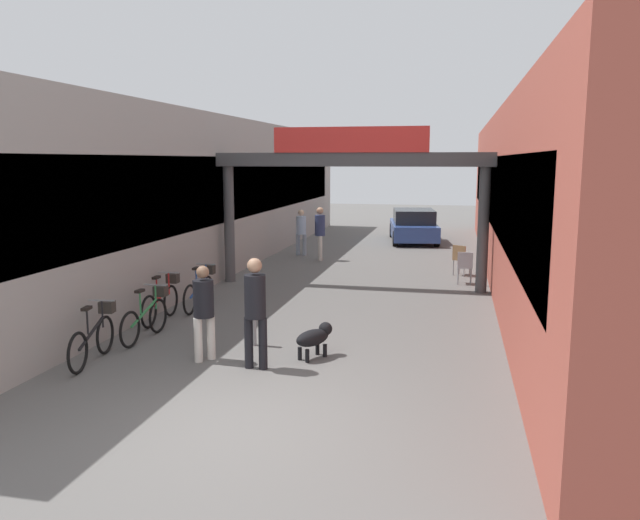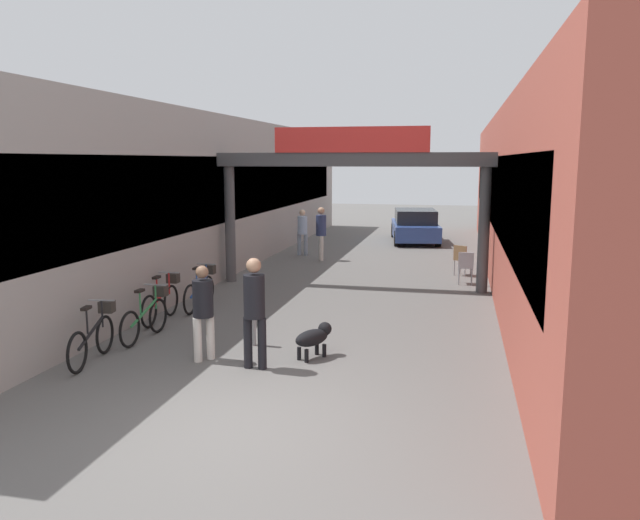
{
  "view_description": "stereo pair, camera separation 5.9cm",
  "coord_description": "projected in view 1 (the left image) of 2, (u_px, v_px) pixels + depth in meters",
  "views": [
    {
      "loc": [
        2.67,
        -7.11,
        3.31
      ],
      "look_at": [
        0.0,
        5.11,
        1.3
      ],
      "focal_mm": 35.0,
      "sensor_mm": 36.0,
      "label": 1
    },
    {
      "loc": [
        2.73,
        -7.1,
        3.31
      ],
      "look_at": [
        0.0,
        5.11,
        1.3
      ],
      "focal_mm": 35.0,
      "sensor_mm": 36.0,
      "label": 2
    }
  ],
  "objects": [
    {
      "name": "bicycle_blue_farthest",
      "position": [
        201.0,
        289.0,
        14.01
      ],
      "size": [
        0.46,
        1.69,
        0.98
      ],
      "color": "black",
      "rests_on": "ground_plane"
    },
    {
      "name": "arcade_sign_gateway",
      "position": [
        351.0,
        175.0,
        16.0
      ],
      "size": [
        7.4,
        0.47,
        4.14
      ],
      "color": "#4C4C4F",
      "rests_on": "ground_plane"
    },
    {
      "name": "storefront_left",
      "position": [
        200.0,
        194.0,
        19.27
      ],
      "size": [
        3.0,
        26.0,
        4.54
      ],
      "color": "#9E9993",
      "rests_on": "ground_plane"
    },
    {
      "name": "pedestrian_companion",
      "position": [
        204.0,
        307.0,
        10.28
      ],
      "size": [
        0.48,
        0.48,
        1.6
      ],
      "color": "silver",
      "rests_on": "ground_plane"
    },
    {
      "name": "pedestrian_elderly_walking",
      "position": [
        301.0,
        229.0,
        21.78
      ],
      "size": [
        0.39,
        0.35,
        1.61
      ],
      "color": "#8C9EB2",
      "rests_on": "ground_plane"
    },
    {
      "name": "bicycle_green_second",
      "position": [
        147.0,
        316.0,
        11.64
      ],
      "size": [
        0.46,
        1.69,
        0.98
      ],
      "color": "black",
      "rests_on": "ground_plane"
    },
    {
      "name": "dog_on_leash",
      "position": [
        315.0,
        337.0,
        10.51
      ],
      "size": [
        0.65,
        0.79,
        0.57
      ],
      "color": "black",
      "rests_on": "ground_plane"
    },
    {
      "name": "cafe_chair_wood_farther",
      "position": [
        461.0,
        257.0,
        17.97
      ],
      "size": [
        0.54,
        0.54,
        0.89
      ],
      "color": "gray",
      "rests_on": "ground_plane"
    },
    {
      "name": "storefront_right",
      "position": [
        547.0,
        198.0,
        17.12
      ],
      "size": [
        3.0,
        26.0,
        4.54
      ],
      "color": "#B25142",
      "rests_on": "ground_plane"
    },
    {
      "name": "ground_plane",
      "position": [
        234.0,
        423.0,
        7.95
      ],
      "size": [
        80.0,
        80.0,
        0.0
      ],
      "primitive_type": "plane",
      "color": "#605E5B"
    },
    {
      "name": "parked_car_blue",
      "position": [
        413.0,
        226.0,
        25.45
      ],
      "size": [
        2.31,
        4.21,
        1.33
      ],
      "color": "#2D478C",
      "rests_on": "ground_plane"
    },
    {
      "name": "pedestrian_carrying_crate",
      "position": [
        320.0,
        230.0,
        20.69
      ],
      "size": [
        0.42,
        0.42,
        1.77
      ],
      "color": "silver",
      "rests_on": "ground_plane"
    },
    {
      "name": "pedestrian_with_dog",
      "position": [
        255.0,
        305.0,
        9.85
      ],
      "size": [
        0.38,
        0.35,
        1.8
      ],
      "color": "black",
      "rests_on": "ground_plane"
    },
    {
      "name": "cafe_chair_aluminium_nearer",
      "position": [
        465.0,
        265.0,
        16.69
      ],
      "size": [
        0.41,
        0.41,
        0.89
      ],
      "color": "gray",
      "rests_on": "ground_plane"
    },
    {
      "name": "bicycle_red_third",
      "position": [
        162.0,
        300.0,
        12.94
      ],
      "size": [
        0.46,
        1.69,
        0.98
      ],
      "color": "black",
      "rests_on": "ground_plane"
    },
    {
      "name": "bicycle_black_nearest",
      "position": [
        95.0,
        336.0,
        10.31
      ],
      "size": [
        0.46,
        1.68,
        0.98
      ],
      "color": "black",
      "rests_on": "ground_plane"
    },
    {
      "name": "bollard_post_metal",
      "position": [
        253.0,
        319.0,
        11.19
      ],
      "size": [
        0.1,
        0.1,
        0.95
      ],
      "color": "gray",
      "rests_on": "ground_plane"
    }
  ]
}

